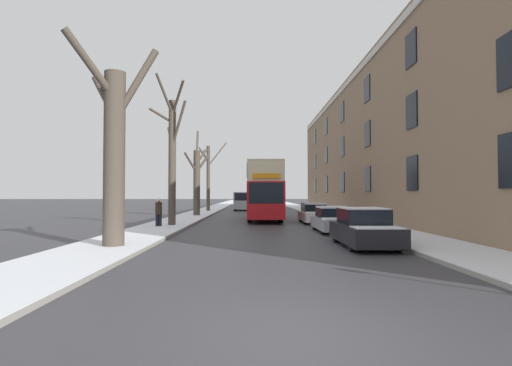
{
  "coord_description": "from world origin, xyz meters",
  "views": [
    {
      "loc": [
        -0.8,
        -5.72,
        2.0
      ],
      "look_at": [
        -0.54,
        19.99,
        2.72
      ],
      "focal_mm": 28.0,
      "sensor_mm": 36.0,
      "label": 1
    }
  ],
  "objects_px": {
    "bare_tree_left_3": "(208,175)",
    "parked_car_0": "(364,229)",
    "bare_tree_left_0": "(114,151)",
    "oncoming_van": "(243,201)",
    "parked_car_1": "(333,220)",
    "parked_car_2": "(314,214)",
    "bare_tree_left_1": "(172,156)",
    "pedestrian_left_sidewalk": "(159,212)",
    "double_decker_bus": "(264,189)",
    "bare_tree_left_2": "(197,179)"
  },
  "relations": [
    {
      "from": "bare_tree_left_0",
      "to": "parked_car_0",
      "type": "xyz_separation_m",
      "value": [
        9.24,
        0.89,
        -2.88
      ]
    },
    {
      "from": "bare_tree_left_0",
      "to": "oncoming_van",
      "type": "relative_size",
      "value": 1.55
    },
    {
      "from": "bare_tree_left_3",
      "to": "oncoming_van",
      "type": "xyz_separation_m",
      "value": [
        3.73,
        4.68,
        -2.88
      ]
    },
    {
      "from": "bare_tree_left_3",
      "to": "oncoming_van",
      "type": "height_order",
      "value": "bare_tree_left_3"
    },
    {
      "from": "bare_tree_left_3",
      "to": "bare_tree_left_0",
      "type": "bearing_deg",
      "value": -90.13
    },
    {
      "from": "bare_tree_left_2",
      "to": "pedestrian_left_sidewalk",
      "type": "distance_m",
      "value": 12.25
    },
    {
      "from": "bare_tree_left_3",
      "to": "parked_car_0",
      "type": "height_order",
      "value": "bare_tree_left_3"
    },
    {
      "from": "double_decker_bus",
      "to": "oncoming_van",
      "type": "bearing_deg",
      "value": 96.42
    },
    {
      "from": "oncoming_van",
      "to": "pedestrian_left_sidewalk",
      "type": "relative_size",
      "value": 2.75
    },
    {
      "from": "parked_car_0",
      "to": "pedestrian_left_sidewalk",
      "type": "relative_size",
      "value": 2.5
    },
    {
      "from": "parked_car_2",
      "to": "pedestrian_left_sidewalk",
      "type": "height_order",
      "value": "pedestrian_left_sidewalk"
    },
    {
      "from": "bare_tree_left_2",
      "to": "parked_car_0",
      "type": "distance_m",
      "value": 22.07
    },
    {
      "from": "bare_tree_left_0",
      "to": "double_decker_bus",
      "type": "height_order",
      "value": "bare_tree_left_0"
    },
    {
      "from": "bare_tree_left_3",
      "to": "parked_car_1",
      "type": "relative_size",
      "value": 1.88
    },
    {
      "from": "parked_car_0",
      "to": "parked_car_1",
      "type": "relative_size",
      "value": 1.04
    },
    {
      "from": "parked_car_2",
      "to": "pedestrian_left_sidewalk",
      "type": "distance_m",
      "value": 10.7
    },
    {
      "from": "pedestrian_left_sidewalk",
      "to": "bare_tree_left_1",
      "type": "bearing_deg",
      "value": -142.57
    },
    {
      "from": "bare_tree_left_0",
      "to": "bare_tree_left_2",
      "type": "distance_m",
      "value": 20.81
    },
    {
      "from": "bare_tree_left_1",
      "to": "pedestrian_left_sidewalk",
      "type": "height_order",
      "value": "bare_tree_left_1"
    },
    {
      "from": "double_decker_bus",
      "to": "pedestrian_left_sidewalk",
      "type": "xyz_separation_m",
      "value": [
        -6.31,
        -7.75,
        -1.47
      ]
    },
    {
      "from": "bare_tree_left_3",
      "to": "parked_car_0",
      "type": "xyz_separation_m",
      "value": [
        9.17,
        -29.4,
        -3.41
      ]
    },
    {
      "from": "double_decker_bus",
      "to": "parked_car_0",
      "type": "bearing_deg",
      "value": -77.86
    },
    {
      "from": "bare_tree_left_1",
      "to": "oncoming_van",
      "type": "xyz_separation_m",
      "value": [
        3.66,
        25.29,
        -3.1
      ]
    },
    {
      "from": "double_decker_bus",
      "to": "parked_car_0",
      "type": "distance_m",
      "value": 16.12
    },
    {
      "from": "double_decker_bus",
      "to": "parked_car_2",
      "type": "bearing_deg",
      "value": -43.67
    },
    {
      "from": "bare_tree_left_2",
      "to": "bare_tree_left_3",
      "type": "height_order",
      "value": "bare_tree_left_2"
    },
    {
      "from": "bare_tree_left_2",
      "to": "parked_car_0",
      "type": "xyz_separation_m",
      "value": [
        9.14,
        -19.91,
        -2.67
      ]
    },
    {
      "from": "double_decker_bus",
      "to": "parked_car_2",
      "type": "relative_size",
      "value": 2.27
    },
    {
      "from": "bare_tree_left_2",
      "to": "parked_car_0",
      "type": "relative_size",
      "value": 1.81
    },
    {
      "from": "bare_tree_left_2",
      "to": "parked_car_1",
      "type": "xyz_separation_m",
      "value": [
        9.14,
        -14.05,
        -2.73
      ]
    },
    {
      "from": "parked_car_1",
      "to": "pedestrian_left_sidewalk",
      "type": "distance_m",
      "value": 9.9
    },
    {
      "from": "double_decker_bus",
      "to": "bare_tree_left_2",
      "type": "bearing_deg",
      "value": 143.63
    },
    {
      "from": "bare_tree_left_3",
      "to": "bare_tree_left_1",
      "type": "bearing_deg",
      "value": -89.82
    },
    {
      "from": "parked_car_1",
      "to": "parked_car_2",
      "type": "relative_size",
      "value": 0.92
    },
    {
      "from": "bare_tree_left_1",
      "to": "parked_car_1",
      "type": "distance_m",
      "value": 10.25
    },
    {
      "from": "double_decker_bus",
      "to": "pedestrian_left_sidewalk",
      "type": "height_order",
      "value": "double_decker_bus"
    },
    {
      "from": "bare_tree_left_1",
      "to": "bare_tree_left_3",
      "type": "height_order",
      "value": "bare_tree_left_1"
    },
    {
      "from": "bare_tree_left_0",
      "to": "parked_car_0",
      "type": "relative_size",
      "value": 1.7
    },
    {
      "from": "bare_tree_left_1",
      "to": "bare_tree_left_3",
      "type": "bearing_deg",
      "value": 90.18
    },
    {
      "from": "bare_tree_left_0",
      "to": "pedestrian_left_sidewalk",
      "type": "relative_size",
      "value": 4.25
    },
    {
      "from": "parked_car_1",
      "to": "parked_car_2",
      "type": "xyz_separation_m",
      "value": [
        0.0,
        6.58,
        0.02
      ]
    },
    {
      "from": "bare_tree_left_2",
      "to": "bare_tree_left_3",
      "type": "xyz_separation_m",
      "value": [
        -0.03,
        9.49,
        0.74
      ]
    },
    {
      "from": "bare_tree_left_3",
      "to": "double_decker_bus",
      "type": "xyz_separation_m",
      "value": [
        5.8,
        -13.74,
        -1.66
      ]
    },
    {
      "from": "bare_tree_left_3",
      "to": "oncoming_van",
      "type": "distance_m",
      "value": 6.64
    },
    {
      "from": "bare_tree_left_1",
      "to": "bare_tree_left_0",
      "type": "bearing_deg",
      "value": -90.8
    },
    {
      "from": "bare_tree_left_0",
      "to": "parked_car_2",
      "type": "xyz_separation_m",
      "value": [
        9.24,
        13.34,
        -2.92
      ]
    },
    {
      "from": "bare_tree_left_2",
      "to": "oncoming_van",
      "type": "distance_m",
      "value": 14.8
    },
    {
      "from": "oncoming_van",
      "to": "pedestrian_left_sidewalk",
      "type": "height_order",
      "value": "oncoming_van"
    },
    {
      "from": "bare_tree_left_2",
      "to": "parked_car_2",
      "type": "height_order",
      "value": "bare_tree_left_2"
    },
    {
      "from": "pedestrian_left_sidewalk",
      "to": "oncoming_van",
      "type": "bearing_deg",
      "value": -118.15
    }
  ]
}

